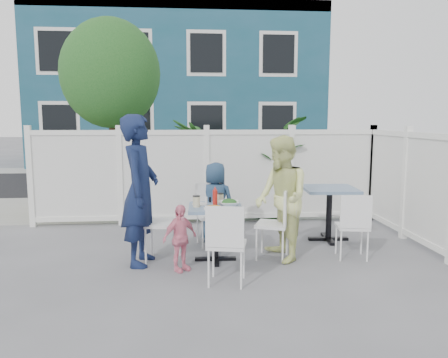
{
  "coord_description": "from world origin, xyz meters",
  "views": [
    {
      "loc": [
        -0.23,
        -4.95,
        1.78
      ],
      "look_at": [
        0.26,
        0.79,
        0.99
      ],
      "focal_mm": 35.0,
      "sensor_mm": 36.0,
      "label": 1
    }
  ],
  "objects": [
    {
      "name": "ground",
      "position": [
        0.0,
        0.0,
        0.0
      ],
      "size": [
        80.0,
        80.0,
        0.0
      ],
      "primitive_type": "plane",
      "color": "slate"
    },
    {
      "name": "near_sidewalk",
      "position": [
        0.0,
        3.8,
        0.01
      ],
      "size": [
        24.0,
        2.6,
        0.01
      ],
      "primitive_type": "cube",
      "color": "gray",
      "rests_on": "ground"
    },
    {
      "name": "street",
      "position": [
        0.0,
        7.5,
        0.0
      ],
      "size": [
        24.0,
        5.0,
        0.01
      ],
      "primitive_type": "cube",
      "color": "black",
      "rests_on": "ground"
    },
    {
      "name": "far_sidewalk",
      "position": [
        0.0,
        10.6,
        0.01
      ],
      "size": [
        24.0,
        1.6,
        0.01
      ],
      "primitive_type": "cube",
      "color": "gray",
      "rests_on": "ground"
    },
    {
      "name": "building",
      "position": [
        -0.5,
        14.0,
        3.0
      ],
      "size": [
        11.0,
        6.0,
        6.0
      ],
      "color": "#174B5D",
      "rests_on": "ground"
    },
    {
      "name": "fence_back",
      "position": [
        0.1,
        2.4,
        0.78
      ],
      "size": [
        5.86,
        0.08,
        1.6
      ],
      "color": "white",
      "rests_on": "ground"
    },
    {
      "name": "fence_right",
      "position": [
        3.0,
        0.6,
        0.78
      ],
      "size": [
        0.08,
        3.66,
        1.6
      ],
      "rotation": [
        0.0,
        0.0,
        1.57
      ],
      "color": "white",
      "rests_on": "ground"
    },
    {
      "name": "tree",
      "position": [
        -1.6,
        3.3,
        2.59
      ],
      "size": [
        1.8,
        1.62,
        3.59
      ],
      "color": "#382316",
      "rests_on": "ground"
    },
    {
      "name": "utility_cabinet",
      "position": [
        -2.45,
        4.0,
        0.71
      ],
      "size": [
        0.8,
        0.59,
        1.43
      ],
      "primitive_type": "cube",
      "rotation": [
        0.0,
        0.0,
        0.05
      ],
      "color": "gold",
      "rests_on": "ground"
    },
    {
      "name": "potted_shrub_a",
      "position": [
        -0.09,
        3.1,
        0.88
      ],
      "size": [
        1.33,
        1.33,
        1.77
      ],
      "primitive_type": "imported",
      "rotation": [
        0.0,
        0.0,
        2.04
      ],
      "color": "#18481A",
      "rests_on": "ground"
    },
    {
      "name": "potted_shrub_b",
      "position": [
        1.23,
        3.0,
        0.91
      ],
      "size": [
        1.71,
        1.89,
        1.83
      ],
      "primitive_type": "imported",
      "rotation": [
        0.0,
        0.0,
        1.38
      ],
      "color": "#18481A",
      "rests_on": "ground"
    },
    {
      "name": "main_table",
      "position": [
        0.12,
        0.39,
        0.54
      ],
      "size": [
        0.69,
        0.69,
        0.7
      ],
      "rotation": [
        0.0,
        0.0,
        -0.04
      ],
      "color": "#4B6082",
      "rests_on": "ground"
    },
    {
      "name": "spare_table",
      "position": [
        1.84,
        1.17,
        0.61
      ],
      "size": [
        0.8,
        0.8,
        0.79
      ],
      "rotation": [
        0.0,
        0.0,
        -0.07
      ],
      "color": "#4B6082",
      "rests_on": "ground"
    },
    {
      "name": "chair_left",
      "position": [
        -0.63,
        0.47,
        0.58
      ],
      "size": [
        0.48,
        0.5,
        0.99
      ],
      "rotation": [
        0.0,
        0.0,
        -1.69
      ],
      "color": "white",
      "rests_on": "ground"
    },
    {
      "name": "chair_right",
      "position": [
        0.92,
        0.41,
        0.53
      ],
      "size": [
        0.52,
        0.53,
        0.9
      ],
      "rotation": [
        0.0,
        0.0,
        1.2
      ],
      "color": "white",
      "rests_on": "ground"
    },
    {
      "name": "chair_back",
      "position": [
        0.09,
        1.14,
        0.51
      ],
      "size": [
        0.46,
        0.45,
        0.87
      ],
      "rotation": [
        0.0,
        0.0,
        3.33
      ],
      "color": "white",
      "rests_on": "ground"
    },
    {
      "name": "chair_near",
      "position": [
        0.17,
        -0.46,
        0.52
      ],
      "size": [
        0.48,
        0.47,
        0.89
      ],
      "rotation": [
        0.0,
        0.0,
        -0.21
      ],
      "color": "white",
      "rests_on": "ground"
    },
    {
      "name": "chair_spare",
      "position": [
        1.86,
        0.28,
        0.49
      ],
      "size": [
        0.44,
        0.42,
        0.85
      ],
      "rotation": [
        0.0,
        0.0,
        -0.15
      ],
      "color": "white",
      "rests_on": "ground"
    },
    {
      "name": "man",
      "position": [
        -0.81,
        0.36,
        0.92
      ],
      "size": [
        0.53,
        0.72,
        1.84
      ],
      "primitive_type": "imported",
      "rotation": [
        0.0,
        0.0,
        1.44
      ],
      "color": "#131E41",
      "rests_on": "ground"
    },
    {
      "name": "woman",
      "position": [
        0.94,
        0.35,
        0.79
      ],
      "size": [
        0.73,
        0.86,
        1.58
      ],
      "primitive_type": "imported",
      "rotation": [
        0.0,
        0.0,
        -1.39
      ],
      "color": "#D4E240",
      "rests_on": "ground"
    },
    {
      "name": "boy",
      "position": [
        0.17,
        1.27,
        0.58
      ],
      "size": [
        0.67,
        0.56,
        1.17
      ],
      "primitive_type": "imported",
      "rotation": [
        0.0,
        0.0,
        2.74
      ],
      "color": "navy",
      "rests_on": "ground"
    },
    {
      "name": "toddler",
      "position": [
        -0.33,
        0.05,
        0.4
      ],
      "size": [
        0.49,
        0.43,
        0.8
      ],
      "primitive_type": "imported",
      "rotation": [
        0.0,
        0.0,
        0.64
      ],
      "color": "pink",
      "rests_on": "ground"
    },
    {
      "name": "plate_main",
      "position": [
        0.08,
        0.23,
        0.71
      ],
      "size": [
        0.24,
        0.24,
        0.01
      ],
      "primitive_type": "cylinder",
      "color": "white",
      "rests_on": "main_table"
    },
    {
      "name": "plate_side",
      "position": [
        -0.08,
        0.52,
        0.71
      ],
      "size": [
        0.2,
        0.2,
        0.01
      ],
      "primitive_type": "cylinder",
      "color": "white",
      "rests_on": "main_table"
    },
    {
      "name": "salad_bowl",
      "position": [
        0.29,
        0.39,
        0.73
      ],
      "size": [
        0.26,
        0.26,
        0.06
      ],
      "primitive_type": "imported",
      "color": "white",
      "rests_on": "main_table"
    },
    {
      "name": "coffee_cup_a",
      "position": [
        -0.12,
        0.37,
        0.76
      ],
      "size": [
        0.09,
        0.09,
        0.13
      ],
      "primitive_type": "cylinder",
      "color": "beige",
      "rests_on": "main_table"
    },
    {
      "name": "coffee_cup_b",
      "position": [
        0.19,
        0.6,
        0.76
      ],
      "size": [
        0.08,
        0.08,
        0.12
      ],
      "primitive_type": "cylinder",
      "color": "beige",
      "rests_on": "main_table"
    },
    {
      "name": "ketchup_bottle",
      "position": [
        0.11,
        0.44,
        0.8
      ],
      "size": [
        0.06,
        0.06,
        0.2
      ],
      "primitive_type": "cylinder",
      "color": "#AB1C14",
      "rests_on": "main_table"
    },
    {
      "name": "salt_shaker",
      "position": [
        0.01,
        0.64,
        0.74
      ],
      "size": [
        0.03,
        0.03,
        0.08
      ],
      "primitive_type": "cylinder",
      "color": "white",
      "rests_on": "main_table"
    },
    {
      "name": "pepper_shaker",
      "position": [
        0.06,
        0.66,
        0.73
      ],
      "size": [
        0.03,
        0.03,
        0.07
      ],
      "primitive_type": "cylinder",
      "color": "black",
      "rests_on": "main_table"
    }
  ]
}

